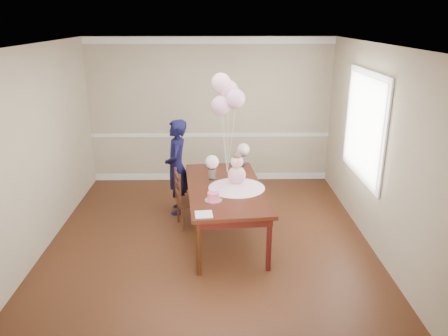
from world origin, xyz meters
TOP-DOWN VIEW (x-y plane):
  - floor at (0.00, 0.00)m, footprint 4.50×5.00m
  - ceiling at (0.00, 0.00)m, footprint 4.50×5.00m
  - wall_back at (0.00, 2.50)m, footprint 4.50×0.02m
  - wall_front at (0.00, -2.50)m, footprint 4.50×0.02m
  - wall_left at (-2.25, 0.00)m, footprint 0.02×5.00m
  - wall_right at (2.25, 0.00)m, footprint 0.02×5.00m
  - chair_rail_trim at (0.00, 2.49)m, footprint 4.50×0.02m
  - crown_molding at (0.00, 2.49)m, footprint 4.50×0.02m
  - baseboard_trim at (0.00, 2.49)m, footprint 4.50×0.02m
  - window_frame at (2.23, 0.50)m, footprint 0.02×1.66m
  - window_blinds at (2.21, 0.50)m, footprint 0.01×1.50m
  - dining_table_top at (0.23, 0.13)m, footprint 1.23×2.16m
  - table_apron at (0.23, 0.13)m, footprint 1.11×2.04m
  - table_leg_fl at (-0.11, -0.86)m, footprint 0.08×0.08m
  - table_leg_fr at (0.75, -0.78)m, footprint 0.08×0.08m
  - table_leg_bl at (-0.30, 1.04)m, footprint 0.08×0.08m
  - table_leg_br at (0.57, 1.12)m, footprint 0.08×0.08m
  - baby_skirt at (0.39, 0.09)m, footprint 0.86×0.86m
  - baby_torso at (0.39, 0.09)m, footprint 0.25×0.25m
  - baby_head at (0.39, 0.09)m, footprint 0.18×0.18m
  - baby_hair at (0.39, 0.09)m, footprint 0.12×0.12m
  - cake_platter at (0.07, -0.35)m, footprint 0.25×0.25m
  - birthday_cake at (0.07, -0.35)m, footprint 0.17×0.17m
  - cake_flower_a at (0.07, -0.35)m, footprint 0.03×0.03m
  - cake_flower_b at (0.09, -0.33)m, footprint 0.03×0.03m
  - rose_vase_near at (0.04, 0.42)m, footprint 0.11×0.11m
  - roses_near at (0.04, 0.42)m, footprint 0.20×0.20m
  - rose_vase_far at (0.53, 1.04)m, footprint 0.11×0.11m
  - roses_far at (0.53, 1.04)m, footprint 0.20×0.20m
  - napkin at (-0.05, -0.78)m, footprint 0.23×0.23m
  - balloon_weight at (0.28, 0.71)m, footprint 0.05×0.05m
  - balloon_a at (0.17, 0.70)m, footprint 0.29×0.29m
  - balloon_b at (0.38, 0.66)m, footprint 0.29×0.29m
  - balloon_c at (0.29, 0.81)m, footprint 0.29×0.29m
  - balloon_d at (0.18, 0.82)m, footprint 0.29×0.29m
  - balloon_ribbon_a at (0.22, 0.70)m, footprint 0.09×0.01m
  - balloon_ribbon_b at (0.33, 0.68)m, footprint 0.11×0.05m
  - balloon_ribbon_c at (0.28, 0.76)m, footprint 0.01×0.10m
  - balloon_ribbon_d at (0.23, 0.76)m, footprint 0.10×0.10m
  - dining_chair_seat at (-0.29, 0.49)m, footprint 0.48×0.48m
  - chair_leg_fl at (-0.40, 0.29)m, footprint 0.04×0.04m
  - chair_leg_fr at (-0.10, 0.38)m, footprint 0.04×0.04m
  - chair_leg_bl at (-0.49, 0.60)m, footprint 0.04×0.04m
  - chair_leg_br at (-0.18, 0.69)m, footprint 0.04×0.04m
  - chair_back_post_l at (-0.42, 0.29)m, footprint 0.04×0.04m
  - chair_back_post_r at (-0.50, 0.60)m, footprint 0.04×0.04m
  - chair_slat_low at (-0.46, 0.44)m, footprint 0.12×0.35m
  - chair_slat_mid at (-0.46, 0.44)m, footprint 0.12×0.35m
  - chair_slat_top at (-0.46, 0.44)m, footprint 0.12×0.35m
  - woman at (-0.52, 1.02)m, footprint 0.39×0.57m

SIDE VIEW (x-z plane):
  - floor at x=0.00m, z-range 0.00..0.00m
  - baseboard_trim at x=0.00m, z-range 0.00..0.12m
  - chair_leg_fl at x=-0.40m, z-range 0.00..0.38m
  - chair_leg_fr at x=-0.10m, z-range 0.00..0.38m
  - chair_leg_bl at x=-0.49m, z-range 0.00..0.38m
  - chair_leg_br at x=-0.18m, z-range 0.00..0.38m
  - table_leg_fl at x=-0.11m, z-range 0.00..0.72m
  - table_leg_fr at x=0.75m, z-range 0.00..0.72m
  - table_leg_bl at x=-0.30m, z-range 0.00..0.72m
  - table_leg_br at x=0.57m, z-range 0.00..0.72m
  - dining_chair_seat at x=-0.29m, z-range 0.38..0.42m
  - chair_slat_low at x=-0.46m, z-range 0.53..0.57m
  - chair_back_post_l at x=-0.42m, z-range 0.41..0.90m
  - chair_back_post_r at x=-0.50m, z-range 0.41..0.90m
  - table_apron at x=0.23m, z-range 0.62..0.72m
  - chair_slat_mid at x=-0.46m, z-range 0.67..0.71m
  - dining_table_top at x=0.23m, z-range 0.72..0.78m
  - woman at x=-0.52m, z-range 0.00..1.53m
  - cake_platter at x=0.07m, z-range 0.78..0.78m
  - napkin at x=-0.05m, z-range 0.78..0.79m
  - balloon_weight at x=0.28m, z-range 0.78..0.80m
  - baby_skirt at x=0.39m, z-range 0.78..0.88m
  - chair_slat_top at x=-0.46m, z-range 0.81..0.85m
  - birthday_cake at x=0.07m, z-range 0.78..0.89m
  - rose_vase_near at x=0.04m, z-range 0.78..0.94m
  - rose_vase_far at x=0.53m, z-range 0.78..0.94m
  - chair_rail_trim at x=0.00m, z-range 0.86..0.94m
  - cake_flower_a at x=0.07m, z-range 0.89..0.92m
  - cake_flower_b at x=0.09m, z-range 0.89..0.92m
  - baby_torso at x=0.39m, z-range 0.84..1.09m
  - roses_near at x=0.04m, z-range 0.95..1.14m
  - roses_far at x=0.53m, z-range 0.95..1.14m
  - baby_head at x=0.39m, z-range 1.07..1.25m
  - baby_hair at x=0.39m, z-range 1.16..1.28m
  - balloon_ribbon_a at x=0.22m, z-range 0.79..1.65m
  - balloon_ribbon_b at x=0.33m, z-range 0.79..1.75m
  - balloon_ribbon_c at x=0.28m, z-range 0.79..1.86m
  - wall_back at x=0.00m, z-range 0.00..2.70m
  - wall_front at x=0.00m, z-range 0.00..2.70m
  - wall_left at x=-2.25m, z-range 0.00..2.70m
  - wall_right at x=2.25m, z-range 0.00..2.70m
  - balloon_ribbon_d at x=0.23m, z-range 0.79..1.96m
  - window_frame at x=2.23m, z-range 0.77..2.33m
  - window_blinds at x=2.21m, z-range 0.85..2.25m
  - balloon_a at x=0.17m, z-range 1.66..1.95m
  - balloon_b at x=0.38m, z-range 1.77..2.06m
  - balloon_c at x=0.29m, z-range 1.87..2.16m
  - balloon_d at x=0.18m, z-range 1.97..2.26m
  - crown_molding at x=0.00m, z-range 2.57..2.69m
  - ceiling at x=0.00m, z-range 2.69..2.71m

